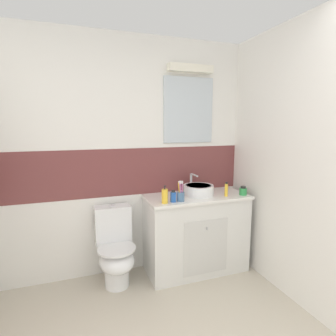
% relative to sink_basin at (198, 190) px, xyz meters
% --- Properties ---
extents(wall_back_tiled, '(3.20, 0.20, 2.50)m').
position_rel_sink_basin_xyz_m(wall_back_tiled, '(-0.70, 0.29, 0.35)').
color(wall_back_tiled, white).
rests_on(wall_back_tiled, ground_plane).
extents(wall_right_plain, '(0.10, 3.48, 2.50)m').
position_rel_sink_basin_xyz_m(wall_right_plain, '(0.64, -0.96, 0.34)').
color(wall_right_plain, white).
rests_on(wall_right_plain, ground_plane).
extents(vanity_cabinet, '(1.10, 0.52, 0.85)m').
position_rel_sink_basin_xyz_m(vanity_cabinet, '(-0.03, -0.01, -0.48)').
color(vanity_cabinet, silver).
rests_on(vanity_cabinet, ground_plane).
extents(sink_basin, '(0.33, 0.37, 0.21)m').
position_rel_sink_basin_xyz_m(sink_basin, '(0.00, 0.00, 0.00)').
color(sink_basin, white).
rests_on(sink_basin, vanity_cabinet).
extents(toilet, '(0.37, 0.50, 0.79)m').
position_rel_sink_basin_xyz_m(toilet, '(-0.90, -0.00, -0.54)').
color(toilet, white).
rests_on(toilet, ground_plane).
extents(toothbrush_cup, '(0.08, 0.08, 0.21)m').
position_rel_sink_basin_xyz_m(toothbrush_cup, '(-0.27, -0.16, -0.00)').
color(toothbrush_cup, '#4C7299').
rests_on(toothbrush_cup, vanity_cabinet).
extents(soap_dispenser, '(0.06, 0.06, 0.18)m').
position_rel_sink_basin_xyz_m(soap_dispenser, '(-0.44, -0.18, 0.01)').
color(soap_dispenser, yellow).
rests_on(soap_dispenser, vanity_cabinet).
extents(toothpaste_tube_upright, '(0.03, 0.03, 0.15)m').
position_rel_sink_basin_xyz_m(toothpaste_tube_upright, '(0.25, -0.15, 0.01)').
color(toothpaste_tube_upright, yellow).
rests_on(toothpaste_tube_upright, vanity_cabinet).
extents(hair_gel_jar, '(0.08, 0.08, 0.09)m').
position_rel_sink_basin_xyz_m(hair_gel_jar, '(0.45, -0.17, -0.02)').
color(hair_gel_jar, green).
rests_on(hair_gel_jar, vanity_cabinet).
extents(perfume_flask_small, '(0.05, 0.03, 0.12)m').
position_rel_sink_basin_xyz_m(perfume_flask_small, '(-0.35, -0.17, -0.00)').
color(perfume_flask_small, '#2659B2').
rests_on(perfume_flask_small, vanity_cabinet).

